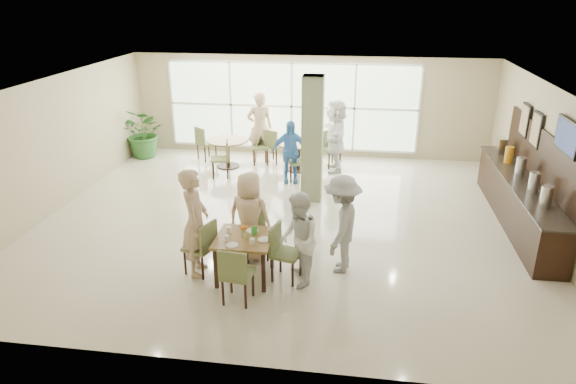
# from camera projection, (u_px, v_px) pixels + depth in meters

# --- Properties ---
(ground) EXTENTS (10.00, 10.00, 0.00)m
(ground) POSITION_uv_depth(u_px,v_px,m) (287.00, 219.00, 10.74)
(ground) COLOR beige
(ground) RESTS_ON ground
(room_shell) EXTENTS (10.00, 10.00, 10.00)m
(room_shell) POSITION_uv_depth(u_px,v_px,m) (287.00, 141.00, 10.11)
(room_shell) COLOR white
(room_shell) RESTS_ON ground
(window_bank) EXTENTS (7.00, 0.04, 7.00)m
(window_bank) POSITION_uv_depth(u_px,v_px,m) (292.00, 107.00, 14.38)
(window_bank) COLOR silver
(window_bank) RESTS_ON ground
(column) EXTENTS (0.45, 0.45, 2.80)m
(column) POSITION_uv_depth(u_px,v_px,m) (312.00, 140.00, 11.27)
(column) COLOR #6F7954
(column) RESTS_ON ground
(main_table) EXTENTS (0.92, 0.92, 0.75)m
(main_table) POSITION_uv_depth(u_px,v_px,m) (244.00, 242.00, 8.36)
(main_table) COLOR brown
(main_table) RESTS_ON ground
(round_table_left) EXTENTS (1.09, 1.09, 0.75)m
(round_table_left) POSITION_uv_depth(u_px,v_px,m) (228.00, 146.00, 13.67)
(round_table_left) COLOR brown
(round_table_left) RESTS_ON ground
(round_table_right) EXTENTS (1.14, 1.14, 0.75)m
(round_table_right) POSITION_uv_depth(u_px,v_px,m) (298.00, 149.00, 13.44)
(round_table_right) COLOR brown
(round_table_right) RESTS_ON ground
(chairs_main_table) EXTENTS (2.03, 1.91, 0.95)m
(chairs_main_table) POSITION_uv_depth(u_px,v_px,m) (245.00, 251.00, 8.45)
(chairs_main_table) COLOR #5F6D3C
(chairs_main_table) RESTS_ON ground
(chairs_table_left) EXTENTS (2.14, 1.90, 0.95)m
(chairs_table_left) POSITION_uv_depth(u_px,v_px,m) (229.00, 149.00, 13.73)
(chairs_table_left) COLOR #5F6D3C
(chairs_table_left) RESTS_ON ground
(chairs_table_right) EXTENTS (2.17, 1.84, 0.95)m
(chairs_table_right) POSITION_uv_depth(u_px,v_px,m) (301.00, 152.00, 13.52)
(chairs_table_right) COLOR #5F6D3C
(chairs_table_right) RESTS_ON ground
(tabletop_clutter) EXTENTS (0.76, 0.75, 0.21)m
(tabletop_clutter) POSITION_uv_depth(u_px,v_px,m) (244.00, 235.00, 8.26)
(tabletop_clutter) COLOR white
(tabletop_clutter) RESTS_ON main_table
(buffet_counter) EXTENTS (0.64, 4.70, 1.95)m
(buffet_counter) POSITION_uv_depth(u_px,v_px,m) (519.00, 198.00, 10.39)
(buffet_counter) COLOR black
(buffet_counter) RESTS_ON ground
(wall_tv) EXTENTS (0.06, 1.00, 0.58)m
(wall_tv) POSITION_uv_depth(u_px,v_px,m) (568.00, 137.00, 8.75)
(wall_tv) COLOR black
(wall_tv) RESTS_ON ground
(framed_art_a) EXTENTS (0.05, 0.55, 0.70)m
(framed_art_a) POSITION_uv_depth(u_px,v_px,m) (536.00, 130.00, 10.33)
(framed_art_a) COLOR black
(framed_art_a) RESTS_ON ground
(framed_art_b) EXTENTS (0.05, 0.55, 0.70)m
(framed_art_b) POSITION_uv_depth(u_px,v_px,m) (525.00, 120.00, 11.06)
(framed_art_b) COLOR black
(framed_art_b) RESTS_ON ground
(potted_plant) EXTENTS (1.66, 1.66, 1.42)m
(potted_plant) POSITION_uv_depth(u_px,v_px,m) (145.00, 133.00, 14.41)
(potted_plant) COLOR #2A6127
(potted_plant) RESTS_ON ground
(teen_left) EXTENTS (0.55, 0.74, 1.86)m
(teen_left) POSITION_uv_depth(u_px,v_px,m) (195.00, 222.00, 8.42)
(teen_left) COLOR tan
(teen_left) RESTS_ON ground
(teen_far) EXTENTS (0.85, 0.56, 1.61)m
(teen_far) POSITION_uv_depth(u_px,v_px,m) (249.00, 216.00, 8.93)
(teen_far) COLOR tan
(teen_far) RESTS_ON ground
(teen_right) EXTENTS (0.77, 0.89, 1.57)m
(teen_right) POSITION_uv_depth(u_px,v_px,m) (298.00, 240.00, 8.14)
(teen_right) COLOR white
(teen_right) RESTS_ON ground
(teen_standing) EXTENTS (0.80, 1.19, 1.70)m
(teen_standing) POSITION_uv_depth(u_px,v_px,m) (342.00, 224.00, 8.54)
(teen_standing) COLOR #98999B
(teen_standing) RESTS_ON ground
(adult_a) EXTENTS (0.98, 0.65, 1.56)m
(adult_a) POSITION_uv_depth(u_px,v_px,m) (290.00, 152.00, 12.51)
(adult_a) COLOR #478BD5
(adult_a) RESTS_ON ground
(adult_b) EXTENTS (0.96, 1.82, 1.88)m
(adult_b) POSITION_uv_depth(u_px,v_px,m) (336.00, 136.00, 13.27)
(adult_b) COLOR white
(adult_b) RESTS_ON ground
(adult_standing) EXTENTS (0.80, 0.64, 1.94)m
(adult_standing) POSITION_uv_depth(u_px,v_px,m) (260.00, 127.00, 13.94)
(adult_standing) COLOR tan
(adult_standing) RESTS_ON ground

